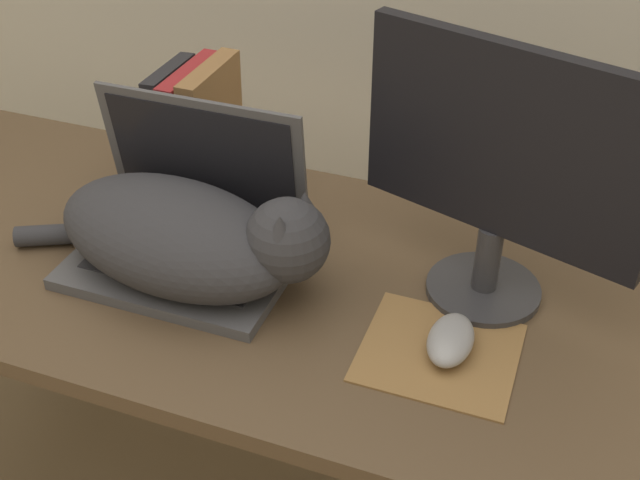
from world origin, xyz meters
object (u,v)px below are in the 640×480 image
book_row (197,130)px  laptop (189,233)px  computer_mouse (451,340)px  external_monitor (502,167)px  cat (188,236)px

book_row → laptop: bearing=-67.5°
laptop → computer_mouse: bearing=-8.8°
external_monitor → book_row: bearing=166.9°
external_monitor → computer_mouse: external_monitor is taller
cat → external_monitor: external_monitor is taller
cat → book_row: (-0.10, 0.23, 0.03)m
laptop → book_row: size_ratio=1.45×
cat → book_row: 0.26m
external_monitor → book_row: (-0.51, 0.12, -0.10)m
laptop → external_monitor: (0.43, 0.07, 0.16)m
computer_mouse → book_row: 0.56m
external_monitor → computer_mouse: size_ratio=3.79×
external_monitor → laptop: bearing=-170.5°
cat → computer_mouse: bearing=-2.9°
book_row → external_monitor: bearing=-13.1°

